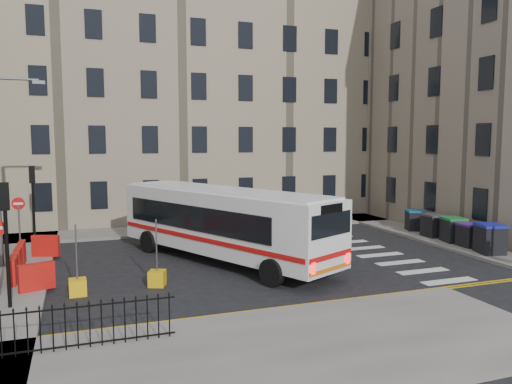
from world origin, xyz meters
TOP-DOWN VIEW (x-y plane):
  - ground at (0.00, 0.00)m, footprint 120.00×120.00m
  - pavement_north at (-6.00, 8.60)m, footprint 36.00×3.20m
  - pavement_east at (9.00, 4.00)m, footprint 2.40×26.00m
  - pavement_sw at (-7.00, -10.00)m, footprint 20.00×6.00m
  - terrace_north at (-7.00, 15.50)m, footprint 38.30×10.80m
  - traffic_light_nw at (-12.00, 6.50)m, footprint 0.28×0.22m
  - traffic_light_sw at (-12.00, -4.00)m, footprint 0.28×0.22m
  - no_entry_north at (-12.50, 4.50)m, footprint 0.60×0.08m
  - roadworks_barriers at (-11.84, 0.50)m, footprint 1.66×6.26m
  - iron_railings at (-11.25, -8.20)m, footprint 7.80×0.04m
  - bus at (-3.56, 0.11)m, footprint 7.73×12.01m
  - wheelie_bin_a at (8.81, -3.19)m, footprint 1.43×1.54m
  - wheelie_bin_b at (9.00, -1.63)m, footprint 0.95×1.09m
  - wheelie_bin_c at (9.06, -0.42)m, footprint 1.25×1.37m
  - wheelie_bin_d at (9.02, 1.14)m, footprint 1.05×1.20m
  - wheelie_bin_e at (9.30, 3.15)m, footprint 1.31×1.39m
  - bollard_yellow at (-9.91, -2.94)m, footprint 0.62×0.62m
  - bollard_chevron at (-7.03, -2.74)m, footprint 0.78×0.78m

SIDE VIEW (x-z plane):
  - ground at x=0.00m, z-range 0.00..0.00m
  - pavement_north at x=-6.00m, z-range 0.00..0.15m
  - pavement_east at x=9.00m, z-range 0.00..0.15m
  - pavement_sw at x=-7.00m, z-range 0.00..0.15m
  - bollard_yellow at x=-9.91m, z-range 0.00..0.60m
  - bollard_chevron at x=-7.03m, z-range 0.00..0.60m
  - roadworks_barriers at x=-11.84m, z-range 0.15..1.15m
  - wheelie_bin_b at x=9.00m, z-range 0.16..1.34m
  - iron_railings at x=-11.25m, z-range 0.15..1.35m
  - wheelie_bin_e at x=9.30m, z-range 0.16..1.38m
  - wheelie_bin_d at x=9.02m, z-range 0.16..1.43m
  - wheelie_bin_c at x=9.06m, z-range 0.16..1.46m
  - wheelie_bin_a at x=8.81m, z-range 0.16..1.58m
  - bus at x=-3.56m, z-range 0.25..3.53m
  - no_entry_north at x=-12.50m, z-range 0.58..3.58m
  - traffic_light_nw at x=-12.00m, z-range 0.82..4.92m
  - traffic_light_sw at x=-12.00m, z-range 0.82..4.92m
  - terrace_north at x=-7.00m, z-range 0.02..17.22m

